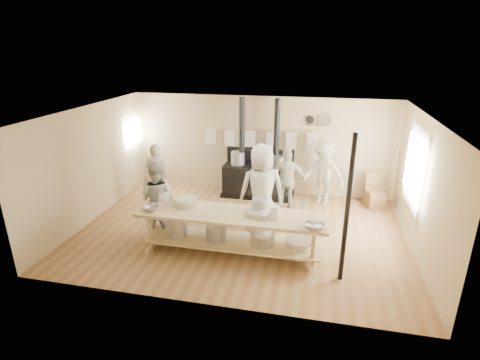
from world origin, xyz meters
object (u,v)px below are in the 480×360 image
object	(u,v)px
cook_center	(262,190)
roasting_pan	(258,214)
chair	(374,198)
stove	(258,177)
cook_far_left	(157,175)
cook_by_window	(324,173)
cook_right	(287,180)
prep_table	(231,229)
cook_left	(158,199)

from	to	relation	value
cook_center	roasting_pan	distance (m)	1.00
chair	roasting_pan	xyz separation A→B (m)	(-2.46, -2.89, 0.64)
stove	roasting_pan	distance (m)	3.11
stove	cook_far_left	bearing A→B (deg)	-153.68
cook_by_window	chair	distance (m)	1.39
cook_right	cook_by_window	distance (m)	1.08
cook_far_left	roasting_pan	size ratio (longest dim) A/B	3.76
stove	cook_far_left	world-z (taller)	stove
cook_center	chair	world-z (taller)	cook_center
stove	chair	world-z (taller)	stove
cook_center	roasting_pan	world-z (taller)	cook_center
stove	prep_table	size ratio (longest dim) A/B	0.72
stove	prep_table	xyz separation A→B (m)	(-0.00, -3.02, -0.00)
stove	prep_table	distance (m)	3.02
stove	cook_left	distance (m)	3.12
stove	roasting_pan	bearing A→B (deg)	-80.38
stove	cook_far_left	size ratio (longest dim) A/B	1.63
stove	chair	xyz separation A→B (m)	(2.98, -0.15, -0.26)
stove	cook_right	world-z (taller)	stove
cook_right	chair	world-z (taller)	cook_right
cook_by_window	chair	world-z (taller)	cook_by_window
chair	cook_far_left	bearing A→B (deg)	173.42
stove	cook_center	bearing A→B (deg)	-78.28
prep_table	cook_left	world-z (taller)	cook_left
prep_table	chair	bearing A→B (deg)	43.90
chair	roasting_pan	size ratio (longest dim) A/B	2.06
cook_by_window	roasting_pan	size ratio (longest dim) A/B	3.86
cook_left	cook_center	distance (m)	2.17
cook_right	roasting_pan	world-z (taller)	cook_right
cook_right	roasting_pan	xyz separation A→B (m)	(-0.33, -2.22, 0.11)
cook_far_left	roasting_pan	bearing A→B (deg)	138.15
cook_right	roasting_pan	size ratio (longest dim) A/B	3.72
cook_left	cook_right	bearing A→B (deg)	-134.30
cook_far_left	roasting_pan	distance (m)	3.43
prep_table	cook_far_left	distance (m)	3.00
prep_table	chair	xyz separation A→B (m)	(2.98, 2.87, -0.26)
stove	cook_by_window	distance (m)	1.74
cook_far_left	cook_right	xyz separation A→B (m)	(3.19, 0.34, -0.01)
cook_far_left	roasting_pan	xyz separation A→B (m)	(2.86, -1.88, 0.10)
prep_table	roasting_pan	xyz separation A→B (m)	(0.52, -0.02, 0.38)
cook_far_left	cook_left	bearing A→B (deg)	106.43
prep_table	roasting_pan	size ratio (longest dim) A/B	8.50
cook_far_left	chair	world-z (taller)	cook_far_left
cook_far_left	cook_by_window	bearing A→B (deg)	-174.75
prep_table	chair	world-z (taller)	chair
cook_left	cook_center	world-z (taller)	cook_center
cook_center	cook_right	bearing A→B (deg)	-130.43
cook_far_left	cook_by_window	distance (m)	4.17
roasting_pan	cook_center	bearing A→B (deg)	95.18
prep_table	cook_right	xyz separation A→B (m)	(0.85, 2.19, 0.27)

